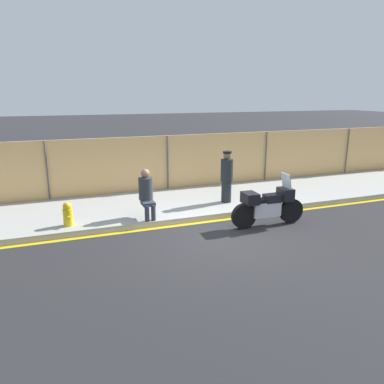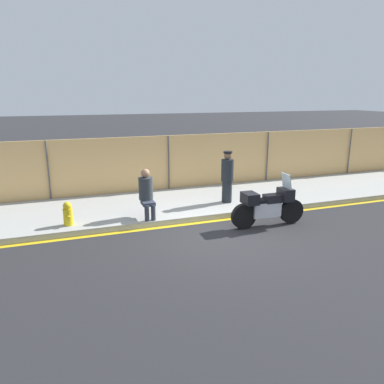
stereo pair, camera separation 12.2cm
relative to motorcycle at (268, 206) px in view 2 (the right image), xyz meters
name	(u,v)px [view 2 (the right image)]	position (x,y,z in m)	size (l,w,h in m)	color
ground_plane	(221,237)	(-1.55, -0.32, -0.59)	(120.00, 120.00, 0.00)	#262628
sidewalk	(184,203)	(-1.55, 2.66, -0.50)	(30.60, 3.41, 0.17)	#9E9E99
curb_paint_stripe	(204,222)	(-1.55, 0.87, -0.58)	(30.60, 0.18, 0.01)	gold
storefront_fence	(168,164)	(-1.55, 4.46, 0.47)	(29.07, 0.17, 2.12)	#E5B26B
motorcycle	(268,206)	(0.00, 0.00, 0.00)	(2.19, 0.54, 1.45)	black
officer_standing	(227,177)	(-0.30, 2.02, 0.42)	(0.39, 0.39, 1.65)	#1E2328
person_seated_on_curb	(146,191)	(-3.07, 1.45, 0.34)	(0.40, 0.71, 1.38)	#2D3342
fire_hydrant	(68,214)	(-5.21, 1.46, -0.10)	(0.25, 0.31, 0.64)	gold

